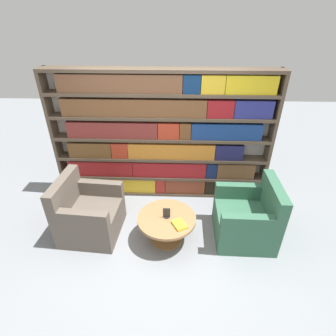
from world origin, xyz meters
TOP-DOWN VIEW (x-y plane):
  - ground_plane at (0.00, 0.00)m, footprint 14.00×14.00m
  - bookshelf at (-0.01, 1.27)m, footprint 3.57×0.30m
  - armchair_left at (-1.03, 0.21)m, footprint 0.86×0.88m
  - armchair_right at (1.29, 0.21)m, footprint 0.82×0.83m
  - coffee_table at (0.13, 0.08)m, footprint 0.82×0.82m
  - table_sign at (0.13, 0.08)m, footprint 0.10×0.06m
  - stray_book at (0.31, -0.07)m, footprint 0.22×0.25m

SIDE VIEW (x-z plane):
  - ground_plane at x=0.00m, z-range 0.00..0.00m
  - coffee_table at x=0.13m, z-range 0.09..0.52m
  - armchair_left at x=-1.03m, z-range -0.14..0.78m
  - armchair_right at x=1.29m, z-range -0.14..0.78m
  - stray_book at x=0.31m, z-range 0.43..0.46m
  - table_sign at x=0.13m, z-range 0.41..0.58m
  - bookshelf at x=-0.01m, z-range -0.01..2.17m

